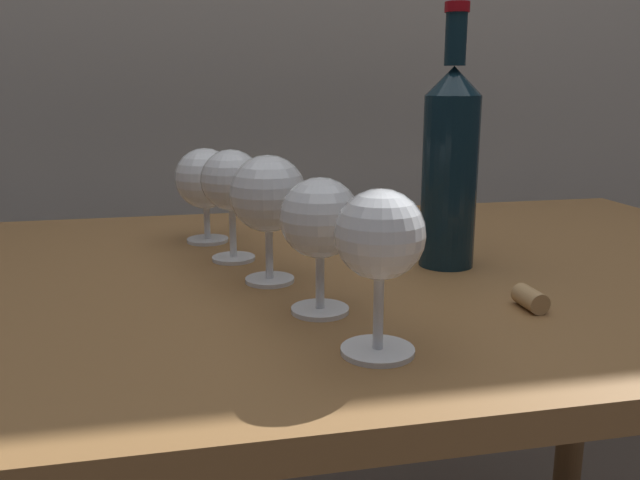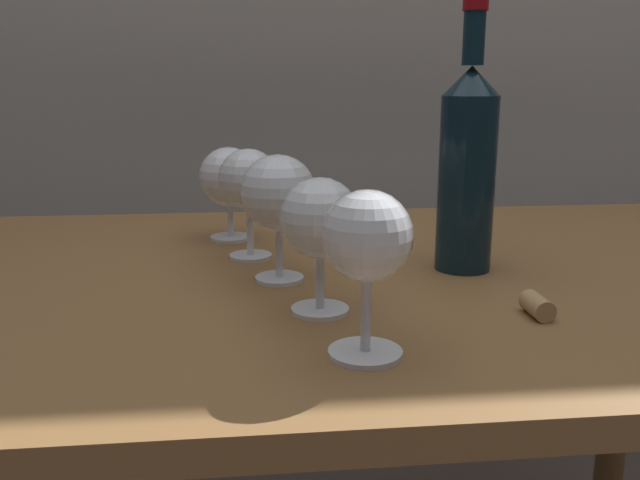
# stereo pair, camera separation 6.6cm
# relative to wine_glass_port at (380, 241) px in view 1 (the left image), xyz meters

# --- Properties ---
(dining_table) EXTENTS (1.21, 0.79, 0.74)m
(dining_table) POSITION_rel_wine_glass_port_xyz_m (0.07, 0.27, -0.20)
(dining_table) COLOR brown
(dining_table) RESTS_ON ground_plane
(wine_glass_port) EXTENTS (0.08, 0.08, 0.15)m
(wine_glass_port) POSITION_rel_wine_glass_port_xyz_m (0.00, 0.00, 0.00)
(wine_glass_port) COLOR white
(wine_glass_port) RESTS_ON dining_table
(wine_glass_amber) EXTENTS (0.08, 0.08, 0.14)m
(wine_glass_amber) POSITION_rel_wine_glass_port_xyz_m (-0.03, 0.11, -0.00)
(wine_glass_amber) COLOR white
(wine_glass_amber) RESTS_ON dining_table
(wine_glass_merlot) EXTENTS (0.09, 0.09, 0.15)m
(wine_glass_merlot) POSITION_rel_wine_glass_port_xyz_m (-0.06, 0.23, 0.00)
(wine_glass_merlot) COLOR white
(wine_glass_merlot) RESTS_ON dining_table
(wine_glass_cabernet) EXTENTS (0.08, 0.08, 0.15)m
(wine_glass_cabernet) POSITION_rel_wine_glass_port_xyz_m (-0.10, 0.34, 0.00)
(wine_glass_cabernet) COLOR white
(wine_glass_cabernet) RESTS_ON dining_table
(wine_glass_rose) EXTENTS (0.09, 0.09, 0.14)m
(wine_glass_rose) POSITION_rel_wine_glass_port_xyz_m (-0.13, 0.45, -0.01)
(wine_glass_rose) COLOR white
(wine_glass_rose) RESTS_ON dining_table
(wine_bottle) EXTENTS (0.07, 0.07, 0.32)m
(wine_bottle) POSITION_rel_wine_glass_port_xyz_m (0.17, 0.26, 0.03)
(wine_bottle) COLOR #0F232D
(wine_bottle) RESTS_ON dining_table
(cork) EXTENTS (0.02, 0.04, 0.02)m
(cork) POSITION_rel_wine_glass_port_xyz_m (0.19, 0.08, -0.09)
(cork) COLOR tan
(cork) RESTS_ON dining_table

